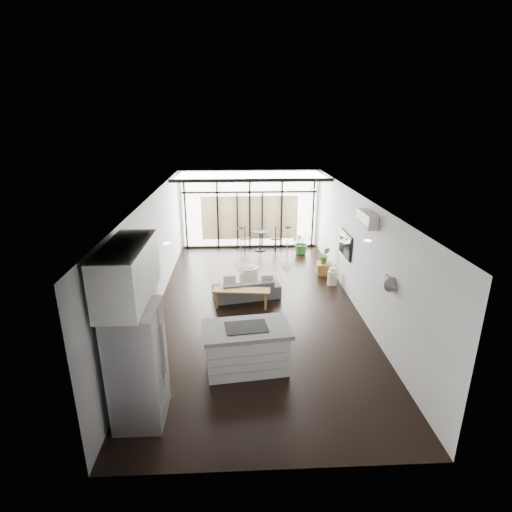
{
  "coord_description": "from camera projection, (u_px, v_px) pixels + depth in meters",
  "views": [
    {
      "loc": [
        -0.46,
        -9.16,
        4.55
      ],
      "look_at": [
        0.0,
        0.3,
        1.25
      ],
      "focal_mm": 28.0,
      "sensor_mm": 36.0,
      "label": 1
    }
  ],
  "objects": [
    {
      "name": "pouf",
      "position": [
        249.0,
        274.0,
        11.68
      ],
      "size": [
        0.62,
        0.62,
        0.43
      ],
      "primitive_type": "cylinder",
      "rotation": [
        0.0,
        0.0,
        0.17
      ],
      "color": "beige",
      "rests_on": "floor"
    },
    {
      "name": "upper_cabinets",
      "position": [
        128.0,
        272.0,
        5.99
      ],
      "size": [
        0.62,
        1.75,
        0.86
      ],
      "primitive_type": "cube",
      "color": "silver",
      "rests_on": "wall_left"
    },
    {
      "name": "wall_front",
      "position": [
        277.0,
        384.0,
        4.98
      ],
      "size": [
        5.0,
        0.02,
        2.8
      ],
      "primitive_type": "cube",
      "color": "silver",
      "rests_on": "ground"
    },
    {
      "name": "glazing",
      "position": [
        250.0,
        210.0,
        14.3
      ],
      "size": [
        5.0,
        0.2,
        2.8
      ],
      "primitive_type": "cube",
      "color": "black",
      "rests_on": "ground"
    },
    {
      "name": "floor",
      "position": [
        257.0,
        306.0,
        10.16
      ],
      "size": [
        5.0,
        10.0,
        0.0
      ],
      "primitive_type": "cube",
      "color": "black",
      "rests_on": "ground"
    },
    {
      "name": "ac_unit",
      "position": [
        367.0,
        219.0,
        8.71
      ],
      "size": [
        0.22,
        0.9,
        0.3
      ],
      "primitive_type": "cube",
      "color": "silver",
      "rests_on": "wall_right"
    },
    {
      "name": "neighbour_building",
      "position": [
        250.0,
        218.0,
        14.47
      ],
      "size": [
        3.5,
        0.02,
        1.6
      ],
      "primitive_type": "cube",
      "color": "beige",
      "rests_on": "ground"
    },
    {
      "name": "appliance_column",
      "position": [
        136.0,
        323.0,
        6.77
      ],
      "size": [
        0.65,
        0.68,
        2.51
      ],
      "primitive_type": "cube",
      "color": "silver",
      "rests_on": "floor"
    },
    {
      "name": "crate",
      "position": [
        324.0,
        269.0,
        12.2
      ],
      "size": [
        0.5,
        0.5,
        0.34
      ],
      "primitive_type": "cube",
      "rotation": [
        0.0,
        0.0,
        -0.1
      ],
      "color": "brown",
      "rests_on": "floor"
    },
    {
      "name": "wall_right",
      "position": [
        358.0,
        253.0,
        9.81
      ],
      "size": [
        0.02,
        10.0,
        2.8
      ],
      "primitive_type": "cube",
      "color": "silver",
      "rests_on": "ground"
    },
    {
      "name": "bistro_set",
      "position": [
        260.0,
        241.0,
        14.32
      ],
      "size": [
        1.58,
        0.78,
        0.73
      ],
      "primitive_type": "cube",
      "rotation": [
        0.0,
        0.0,
        -0.12
      ],
      "color": "black",
      "rests_on": "floor"
    },
    {
      "name": "cooktop",
      "position": [
        246.0,
        327.0,
        7.37
      ],
      "size": [
        0.83,
        0.61,
        0.01
      ],
      "primitive_type": "cube",
      "rotation": [
        0.0,
        0.0,
        0.12
      ],
      "color": "black",
      "rests_on": "island"
    },
    {
      "name": "island",
      "position": [
        247.0,
        348.0,
        7.52
      ],
      "size": [
        1.71,
        1.14,
        0.88
      ],
      "primitive_type": "cube",
      "rotation": [
        0.0,
        0.0,
        0.12
      ],
      "color": "silver",
      "rests_on": "floor"
    },
    {
      "name": "pendant_left",
      "position": [
        241.0,
        270.0,
        6.98
      ],
      "size": [
        0.26,
        0.26,
        0.18
      ],
      "primitive_type": "cone",
      "color": "silver",
      "rests_on": "ceiling"
    },
    {
      "name": "plant_crate",
      "position": [
        325.0,
        260.0,
        12.1
      ],
      "size": [
        0.33,
        0.55,
        0.24
      ],
      "primitive_type": "imported",
      "rotation": [
        0.0,
        0.0,
        -0.07
      ],
      "color": "#2B6329",
      "rests_on": "crate"
    },
    {
      "name": "tv",
      "position": [
        345.0,
        244.0,
        10.79
      ],
      "size": [
        0.05,
        1.1,
        0.65
      ],
      "primitive_type": "cube",
      "color": "black",
      "rests_on": "wall_right"
    },
    {
      "name": "ceiling",
      "position": [
        257.0,
        197.0,
        9.24
      ],
      "size": [
        5.0,
        10.0,
        0.0
      ],
      "primitive_type": "cube",
      "color": "silver",
      "rests_on": "ground"
    },
    {
      "name": "wall_left",
      "position": [
        153.0,
        256.0,
        9.58
      ],
      "size": [
        0.02,
        10.0,
        2.8
      ],
      "primitive_type": "cube",
      "color": "silver",
      "rests_on": "ground"
    },
    {
      "name": "sofa",
      "position": [
        247.0,
        285.0,
        10.55
      ],
      "size": [
        1.82,
        0.85,
        0.69
      ],
      "primitive_type": "imported",
      "rotation": [
        0.0,
        0.0,
        3.34
      ],
      "color": "#474749",
      "rests_on": "floor"
    },
    {
      "name": "framed_art",
      "position": [
        149.0,
        257.0,
        9.06
      ],
      "size": [
        0.04,
        0.7,
        0.9
      ],
      "primitive_type": "cube",
      "color": "black",
      "rests_on": "wall_left"
    },
    {
      "name": "plant_tall",
      "position": [
        302.0,
        245.0,
        13.98
      ],
      "size": [
        0.89,
        0.95,
        0.63
      ],
      "primitive_type": "imported",
      "rotation": [
        0.0,
        0.0,
        0.23
      ],
      "color": "#2B6329",
      "rests_on": "floor"
    },
    {
      "name": "skylight",
      "position": [
        250.0,
        175.0,
        13.02
      ],
      "size": [
        4.7,
        1.9,
        0.06
      ],
      "primitive_type": "cube",
      "color": "silver",
      "rests_on": "ceiling"
    },
    {
      "name": "console_bench",
      "position": [
        241.0,
        298.0,
        10.08
      ],
      "size": [
        1.47,
        0.51,
        0.46
      ],
      "primitive_type": "cube",
      "rotation": [
        0.0,
        0.0,
        -0.11
      ],
      "color": "brown",
      "rests_on": "floor"
    },
    {
      "name": "milk_can",
      "position": [
        332.0,
        276.0,
        11.39
      ],
      "size": [
        0.29,
        0.29,
        0.52
      ],
      "primitive_type": "cylinder",
      "rotation": [
        0.0,
        0.0,
        -0.1
      ],
      "color": "silver",
      "rests_on": "floor"
    },
    {
      "name": "fridge",
      "position": [
        138.0,
        365.0,
        6.12
      ],
      "size": [
        0.74,
        0.93,
        1.91
      ],
      "primitive_type": "cube",
      "color": "#9E9FA4",
      "rests_on": "floor"
    },
    {
      "name": "pendant_right",
      "position": [
        287.0,
        269.0,
        7.01
      ],
      "size": [
        0.26,
        0.26,
        0.18
      ],
      "primitive_type": "cone",
      "color": "silver",
      "rests_on": "ceiling"
    },
    {
      "name": "wall_back",
      "position": [
        250.0,
        209.0,
        14.42
      ],
      "size": [
        5.0,
        0.02,
        2.8
      ],
      "primitive_type": "cube",
      "color": "silver",
      "rests_on": "ground"
    }
  ]
}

